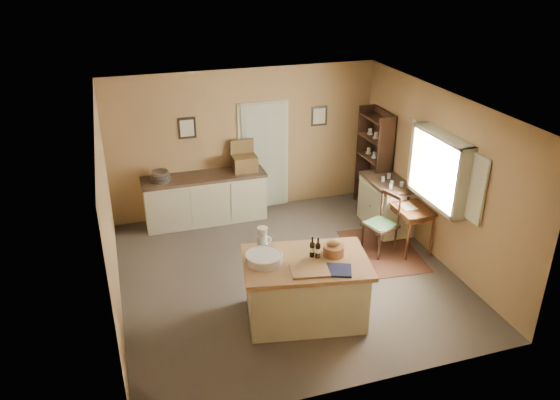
# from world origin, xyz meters

# --- Properties ---
(ground) EXTENTS (5.00, 5.00, 0.00)m
(ground) POSITION_xyz_m (0.00, 0.00, 0.00)
(ground) COLOR brown
(ground) RESTS_ON ground
(wall_back) EXTENTS (5.00, 0.10, 2.70)m
(wall_back) POSITION_xyz_m (0.00, 2.50, 1.35)
(wall_back) COLOR olive
(wall_back) RESTS_ON ground
(wall_front) EXTENTS (5.00, 0.10, 2.70)m
(wall_front) POSITION_xyz_m (0.00, -2.50, 1.35)
(wall_front) COLOR olive
(wall_front) RESTS_ON ground
(wall_left) EXTENTS (0.10, 5.00, 2.70)m
(wall_left) POSITION_xyz_m (-2.50, 0.00, 1.35)
(wall_left) COLOR olive
(wall_left) RESTS_ON ground
(wall_right) EXTENTS (0.10, 5.00, 2.70)m
(wall_right) POSITION_xyz_m (2.50, 0.00, 1.35)
(wall_right) COLOR olive
(wall_right) RESTS_ON ground
(ceiling) EXTENTS (5.00, 5.00, 0.00)m
(ceiling) POSITION_xyz_m (0.00, 0.00, 2.70)
(ceiling) COLOR silver
(ceiling) RESTS_ON wall_back
(door) EXTENTS (0.97, 0.06, 2.11)m
(door) POSITION_xyz_m (0.35, 2.47, 1.05)
(door) COLOR #A2A891
(door) RESTS_ON ground
(framed_prints) EXTENTS (2.82, 0.02, 0.38)m
(framed_prints) POSITION_xyz_m (0.20, 2.48, 1.72)
(framed_prints) COLOR black
(framed_prints) RESTS_ON ground
(window) EXTENTS (0.25, 1.99, 1.12)m
(window) POSITION_xyz_m (2.42, -0.20, 1.55)
(window) COLOR #C1BB98
(window) RESTS_ON ground
(work_island) EXTENTS (1.81, 1.35, 1.20)m
(work_island) POSITION_xyz_m (-0.11, -1.09, 0.48)
(work_island) COLOR #C1BB98
(work_island) RESTS_ON ground
(sideboard) EXTENTS (2.22, 0.63, 1.18)m
(sideboard) POSITION_xyz_m (-0.84, 2.20, 0.48)
(sideboard) COLOR #C1BB98
(sideboard) RESTS_ON ground
(rug) EXTENTS (1.25, 1.70, 0.01)m
(rug) POSITION_xyz_m (1.75, 0.20, 0.00)
(rug) COLOR #502E1A
(rug) RESTS_ON ground
(writing_desk) EXTENTS (0.52, 0.85, 0.82)m
(writing_desk) POSITION_xyz_m (2.20, 0.21, 0.67)
(writing_desk) COLOR #3E200F
(writing_desk) RESTS_ON ground
(desk_chair) EXTENTS (0.59, 0.59, 1.00)m
(desk_chair) POSITION_xyz_m (1.67, 0.19, 0.50)
(desk_chair) COLOR black
(desk_chair) RESTS_ON ground
(right_cabinet) EXTENTS (0.63, 1.12, 0.99)m
(right_cabinet) POSITION_xyz_m (2.20, 0.99, 0.46)
(right_cabinet) COLOR #C1BB98
(right_cabinet) RESTS_ON ground
(shelving_unit) EXTENTS (0.33, 0.87, 1.93)m
(shelving_unit) POSITION_xyz_m (2.35, 1.79, 0.96)
(shelving_unit) COLOR black
(shelving_unit) RESTS_ON ground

